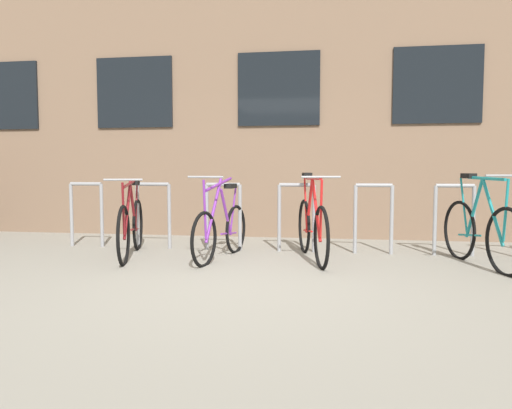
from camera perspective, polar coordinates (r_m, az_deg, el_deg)
The scene contains 7 objects.
ground_plane at distance 4.69m, azimuth -1.58°, elevation -9.38°, with size 42.00×42.00×0.00m, color gray.
storefront_building at distance 11.53m, azimuth 4.71°, elevation 11.07°, with size 28.00×7.50×4.97m.
bike_rack at distance 6.42m, azimuth 4.84°, elevation -0.84°, with size 6.51×0.05×0.92m.
bicycle_purple at distance 5.94m, azimuth -4.15°, elevation -2.94°, with size 0.47×1.60×1.05m.
bicycle_red at distance 5.92m, azimuth 6.65°, elevation -2.67°, with size 0.55×1.76×1.08m.
bicycle_teal at distance 6.03m, azimuth 25.09°, elevation -2.88°, with size 0.54×1.65×1.07m.
bicycle_maroon at distance 6.28m, azimuth -14.58°, elevation -2.47°, with size 0.57×1.75×1.01m.
Camera 1 is at (0.82, -4.48, 1.10)m, focal length 33.74 mm.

